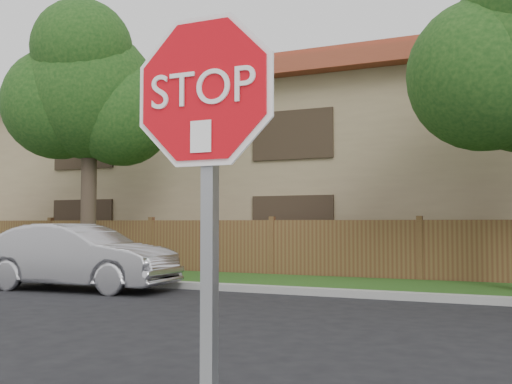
% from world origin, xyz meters
% --- Properties ---
extents(far_curb, '(70.00, 0.30, 0.15)m').
position_xyz_m(far_curb, '(0.00, 8.15, 0.07)').
color(far_curb, gray).
rests_on(far_curb, ground).
extents(grass_strip, '(70.00, 3.00, 0.12)m').
position_xyz_m(grass_strip, '(0.00, 9.80, 0.06)').
color(grass_strip, '#1E4714').
rests_on(grass_strip, ground).
extents(fence, '(70.00, 0.12, 1.60)m').
position_xyz_m(fence, '(0.00, 11.40, 0.80)').
color(fence, brown).
rests_on(fence, ground).
extents(apartment_building, '(35.20, 9.20, 7.20)m').
position_xyz_m(apartment_building, '(0.00, 17.00, 3.53)').
color(apartment_building, '#957F5C').
rests_on(apartment_building, ground).
extents(tree_left, '(4.80, 3.90, 7.78)m').
position_xyz_m(tree_left, '(-8.98, 9.57, 5.22)').
color(tree_left, '#382B21').
rests_on(tree_left, ground).
extents(stop_sign, '(1.01, 0.13, 2.55)m').
position_xyz_m(stop_sign, '(1.06, -1.48, 1.83)').
color(stop_sign, gray).
rests_on(stop_sign, sidewalk_near).
extents(sedan_left, '(4.68, 1.95, 1.51)m').
position_xyz_m(sedan_left, '(-6.89, 6.87, 0.75)').
color(sedan_left, '#A9A8AC').
rests_on(sedan_left, ground).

